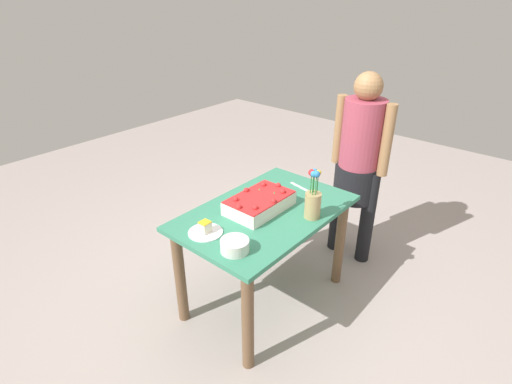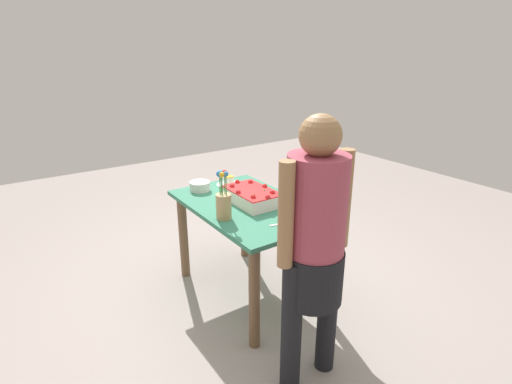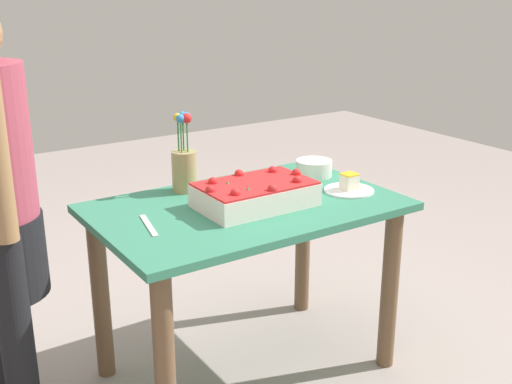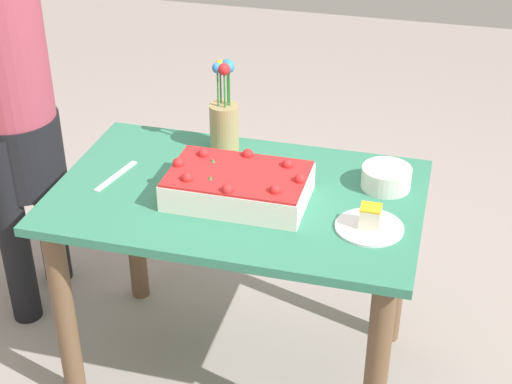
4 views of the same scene
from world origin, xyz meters
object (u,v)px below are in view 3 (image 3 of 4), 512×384
Objects in this scene: fruit_bowl at (314,168)px; flower_vase at (184,163)px; cake_knife at (149,225)px; serving_plate_with_slice at (349,187)px; sheet_cake at (255,194)px.

flower_vase is at bearing 168.20° from fruit_bowl.
cake_knife is at bearing -169.48° from fruit_bowl.
serving_plate_with_slice reaches higher than cake_knife.
cake_knife is at bearing -135.88° from flower_vase.
sheet_cake is 0.47m from fruit_bowl.
serving_plate_with_slice is 0.62× the size of flower_vase.
flower_vase reaches higher than serving_plate_with_slice.
flower_vase reaches higher than sheet_cake.
fruit_bowl is (0.43, 0.19, -0.01)m from sheet_cake.
sheet_cake is 0.42m from serving_plate_with_slice.
serving_plate_with_slice is at bearing -33.82° from flower_vase.
sheet_cake is at bearing -66.11° from flower_vase.
cake_knife is (-0.42, 0.03, -0.05)m from sheet_cake.
flower_vase reaches higher than fruit_bowl.
sheet_cake reaches higher than serving_plate_with_slice.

